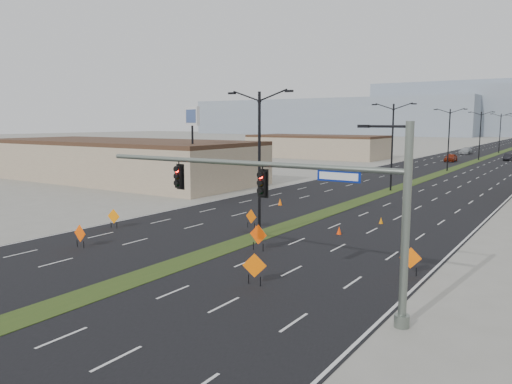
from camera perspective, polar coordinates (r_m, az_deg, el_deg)
The scene contains 27 objects.
ground at distance 26.30m, azimuth -14.30°, elevation -9.87°, with size 600.00×600.00×0.00m, color gray.
road_surface at distance 118.42m, azimuth 24.41°, elevation 3.45°, with size 25.00×400.00×0.02m, color black.
median_strip at distance 118.42m, azimuth 24.41°, elevation 3.45°, with size 2.00×400.00×0.04m, color #264117.
building_sw_near at distance 71.37m, azimuth -15.47°, elevation 3.34°, with size 40.00×16.00×5.00m, color tan.
building_sw_far at distance 113.76m, azimuth 7.04°, elevation 5.09°, with size 30.00×14.00×4.50m, color tan.
mesa_west at distance 327.51m, azimuth 8.57°, elevation 8.47°, with size 180.00×50.00×22.00m, color #8894A8.
mesa_backdrop at distance 340.26m, azimuth 25.60°, elevation 8.60°, with size 140.00×50.00×32.00m, color #8894A8.
signal_mast at distance 21.49m, azimuth 4.90°, elevation -0.51°, with size 16.30×0.60×8.00m.
streetlight_0 at distance 34.33m, azimuth 0.38°, elevation 3.76°, with size 5.15×0.24×10.02m.
streetlight_1 at distance 59.73m, azimuth 15.31°, elevation 5.30°, with size 5.15×0.24×10.02m.
streetlight_2 at distance 86.74m, azimuth 21.17°, elevation 5.80°, with size 5.15×0.24×10.02m.
streetlight_3 at distance 114.24m, azimuth 24.24°, elevation 6.05°, with size 5.15×0.24×10.02m.
streetlight_4 at distance 141.93m, azimuth 26.12°, elevation 6.19°, with size 5.15×0.24×10.02m.
car_left at distance 107.92m, azimuth 21.37°, elevation 3.68°, with size 1.93×4.79×1.63m, color maroon.
car_mid at distance 116.20m, azimuth 26.88°, elevation 3.58°, with size 1.51×4.33×1.43m, color black.
car_far at distance 134.81m, azimuth 22.85°, elevation 4.35°, with size 2.26×5.55×1.61m, color #A4A8AD.
construction_sign_0 at distance 39.11m, azimuth -15.96°, elevation -2.77°, with size 1.09×0.22×1.46m.
construction_sign_1 at distance 33.74m, azimuth -19.48°, elevation -4.58°, with size 1.13×0.09×1.50m.
construction_sign_2 at distance 37.64m, azimuth -0.56°, elevation -2.90°, with size 1.06×0.26×1.43m.
construction_sign_3 at distance 31.07m, azimuth 0.26°, elevation -4.98°, with size 1.25×0.07×1.66m.
construction_sign_4 at distance 24.66m, azimuth -0.18°, elevation -8.53°, with size 1.11×0.54×1.61m.
construction_sign_5 at distance 27.45m, azimuth 17.25°, elevation -7.33°, with size 1.06×0.42×1.49m.
cone_0 at distance 35.88m, azimuth -0.03°, elevation -4.31°, with size 0.37×0.37×0.61m, color #FF4C05.
cone_1 at distance 36.11m, azimuth 9.47°, elevation -4.36°, with size 0.35×0.35×0.59m, color #FB3A05.
cone_2 at distance 40.51m, azimuth 14.09°, elevation -3.18°, with size 0.32×0.32×0.54m, color orange.
cone_3 at distance 47.97m, azimuth 2.77°, elevation -1.14°, with size 0.40×0.40×0.66m, color #FC6005.
pole_sign_west at distance 56.75m, azimuth -7.31°, elevation 7.87°, with size 3.01×1.61×9.65m.
Camera 1 is at (18.72, -16.66, 7.97)m, focal length 35.00 mm.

